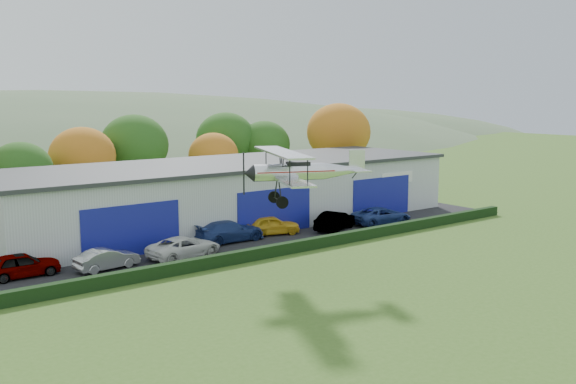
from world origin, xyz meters
TOP-DOWN VIEW (x-y plane):
  - ground at (0.00, 0.00)m, footprint 300.00×300.00m
  - apron at (3.00, 21.00)m, footprint 48.00×9.00m
  - hedge at (3.00, 16.20)m, footprint 46.00×0.60m
  - hangar at (5.00, 27.98)m, footprint 40.60×12.60m
  - tree_belt at (0.85, 40.62)m, footprint 75.70×13.22m
  - car_0 at (-14.39, 21.18)m, footprint 4.47×1.83m
  - car_1 at (-9.63, 19.79)m, footprint 4.20×1.92m
  - car_2 at (-4.40, 19.43)m, footprint 5.52×3.21m
  - car_3 at (0.51, 21.63)m, footprint 5.56×2.29m
  - car_4 at (4.45, 21.67)m, footprint 4.81×2.99m
  - car_5 at (9.65, 19.93)m, footprint 4.93×3.25m
  - car_6 at (14.31, 19.30)m, footprint 5.59×3.16m
  - biplane at (-0.64, 11.61)m, footprint 7.67×8.54m

SIDE VIEW (x-z plane):
  - ground at x=0.00m, z-range 0.00..0.00m
  - apron at x=3.00m, z-range 0.00..0.05m
  - hedge at x=3.00m, z-range 0.00..0.80m
  - car_1 at x=-9.63m, z-range 0.05..1.39m
  - car_2 at x=-4.40m, z-range 0.05..1.50m
  - car_6 at x=14.31m, z-range 0.05..1.52m
  - car_0 at x=-14.39m, z-range 0.05..1.57m
  - car_4 at x=4.45m, z-range 0.05..1.58m
  - car_5 at x=9.65m, z-range 0.05..1.59m
  - car_3 at x=0.51m, z-range 0.05..1.66m
  - hangar at x=5.00m, z-range 0.01..5.31m
  - tree_belt at x=0.85m, z-range 0.55..10.67m
  - biplane at x=-0.64m, z-range 4.85..8.10m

